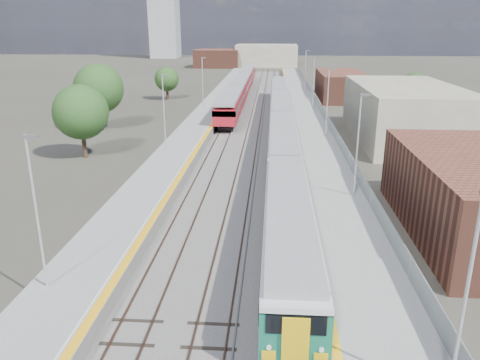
# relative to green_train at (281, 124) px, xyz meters

# --- Properties ---
(ground) EXTENTS (320.00, 320.00, 0.00)m
(ground) POSITION_rel_green_train_xyz_m (-1.50, 7.83, -2.16)
(ground) COLOR #47443A
(ground) RESTS_ON ground
(ballast_bed) EXTENTS (10.50, 155.00, 0.06)m
(ballast_bed) POSITION_rel_green_train_xyz_m (-3.75, 10.33, -2.13)
(ballast_bed) COLOR #565451
(ballast_bed) RESTS_ON ground
(tracks) EXTENTS (8.96, 160.00, 0.17)m
(tracks) POSITION_rel_green_train_xyz_m (-3.15, 12.01, -2.05)
(tracks) COLOR #4C3323
(tracks) RESTS_ON ground
(platform_right) EXTENTS (4.70, 155.00, 8.52)m
(platform_right) POSITION_rel_green_train_xyz_m (3.78, 10.32, -1.62)
(platform_right) COLOR slate
(platform_right) RESTS_ON ground
(platform_left) EXTENTS (4.30, 155.00, 8.52)m
(platform_left) POSITION_rel_green_train_xyz_m (-10.55, 10.32, -1.64)
(platform_left) COLOR slate
(platform_left) RESTS_ON ground
(buildings) EXTENTS (72.00, 185.50, 40.00)m
(buildings) POSITION_rel_green_train_xyz_m (-19.62, 96.43, 8.55)
(buildings) COLOR brown
(buildings) RESTS_ON ground
(green_train) EXTENTS (2.78, 77.46, 3.06)m
(green_train) POSITION_rel_green_train_xyz_m (0.00, 0.00, 0.00)
(green_train) COLOR black
(green_train) RESTS_ON ground
(red_train) EXTENTS (2.97, 60.10, 3.74)m
(red_train) POSITION_rel_green_train_xyz_m (-7.00, 33.45, 0.06)
(red_train) COLOR black
(red_train) RESTS_ON ground
(tree_a) EXTENTS (5.53, 5.53, 7.50)m
(tree_a) POSITION_rel_green_train_xyz_m (-20.25, -7.86, 2.57)
(tree_a) COLOR #382619
(tree_a) RESTS_ON ground
(tree_b) EXTENTS (6.28, 6.28, 8.51)m
(tree_b) POSITION_rel_green_train_xyz_m (-23.17, 5.30, 3.20)
(tree_b) COLOR #382619
(tree_b) RESTS_ON ground
(tree_c) EXTENTS (4.37, 4.37, 5.92)m
(tree_c) POSITION_rel_green_train_xyz_m (-20.38, 31.92, 1.57)
(tree_c) COLOR #382619
(tree_c) RESTS_ON ground
(tree_d) EXTENTS (4.36, 4.36, 5.91)m
(tree_d) POSITION_rel_green_train_xyz_m (21.36, 24.15, 1.56)
(tree_d) COLOR #382619
(tree_d) RESTS_ON ground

